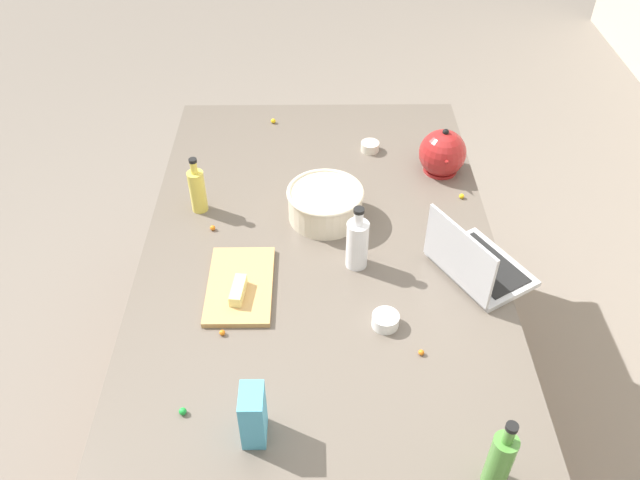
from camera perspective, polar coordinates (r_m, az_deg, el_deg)
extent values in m
plane|color=slate|center=(2.83, 0.00, -14.48)|extent=(12.00, 12.00, 0.00)
cube|color=brown|center=(2.48, 0.00, -8.90)|extent=(1.87, 1.13, 0.87)
cube|color=#60564C|center=(2.15, 0.00, -1.29)|extent=(1.93, 1.19, 0.03)
cube|color=#B7B7BC|center=(2.13, 14.18, -2.40)|extent=(0.38, 0.35, 0.02)
cube|color=black|center=(2.13, 14.42, -2.10)|extent=(0.31, 0.27, 0.00)
cube|color=#B7B7BC|center=(2.00, 12.26, -1.38)|extent=(0.26, 0.16, 0.20)
cube|color=#333842|center=(2.00, 12.39, -1.32)|extent=(0.23, 0.14, 0.18)
cylinder|color=beige|center=(2.24, 0.47, 3.17)|extent=(0.26, 0.26, 0.11)
cylinder|color=black|center=(2.24, 0.47, 3.28)|extent=(0.21, 0.21, 0.10)
torus|color=beige|center=(2.21, 0.48, 4.28)|extent=(0.27, 0.27, 0.02)
cylinder|color=#4C8C38|center=(1.62, 15.72, -18.49)|extent=(0.06, 0.06, 0.18)
cylinder|color=#4C8C38|center=(1.52, 16.52, -16.34)|extent=(0.03, 0.03, 0.05)
cylinder|color=black|center=(1.50, 16.76, -15.70)|extent=(0.03, 0.03, 0.01)
cylinder|color=white|center=(2.04, 3.33, -0.41)|extent=(0.07, 0.07, 0.17)
cylinder|color=white|center=(1.97, 3.46, 1.96)|extent=(0.03, 0.03, 0.05)
cylinder|color=black|center=(1.95, 3.49, 2.65)|extent=(0.03, 0.03, 0.01)
cylinder|color=#DBC64C|center=(2.30, -10.86, 4.29)|extent=(0.06, 0.06, 0.16)
cylinder|color=#DBC64C|center=(2.24, -11.19, 6.37)|extent=(0.02, 0.02, 0.05)
cylinder|color=black|center=(2.22, -11.29, 6.97)|extent=(0.03, 0.03, 0.01)
cylinder|color=maroon|center=(2.54, 10.65, 6.23)|extent=(0.13, 0.13, 0.01)
sphere|color=maroon|center=(2.50, 10.87, 7.63)|extent=(0.18, 0.18, 0.18)
cone|color=maroon|center=(2.42, 11.23, 6.84)|extent=(0.08, 0.03, 0.07)
sphere|color=black|center=(2.45, 11.15, 9.43)|extent=(0.02, 0.02, 0.02)
cube|color=tan|center=(2.03, -7.13, -4.03)|extent=(0.33, 0.20, 0.02)
cube|color=#F4E58C|center=(1.98, -7.31, -4.47)|extent=(0.11, 0.05, 0.04)
cylinder|color=white|center=(1.91, 5.85, -7.14)|extent=(0.08, 0.08, 0.04)
cylinder|color=beige|center=(2.61, 4.48, 8.30)|extent=(0.07, 0.07, 0.04)
cube|color=#4CA5CC|center=(1.64, -5.99, -15.28)|extent=(0.09, 0.06, 0.17)
sphere|color=orange|center=(1.86, 9.01, -9.88)|extent=(0.02, 0.02, 0.02)
sphere|color=yellow|center=(2.39, 1.51, 4.56)|extent=(0.02, 0.02, 0.02)
sphere|color=orange|center=(2.25, -9.55, 1.07)|extent=(0.02, 0.02, 0.02)
sphere|color=orange|center=(1.91, -8.71, -8.17)|extent=(0.02, 0.02, 0.02)
sphere|color=green|center=(1.76, -12.15, -14.72)|extent=(0.02, 0.02, 0.02)
sphere|color=yellow|center=(2.41, 12.52, 3.84)|extent=(0.02, 0.02, 0.02)
sphere|color=yellow|center=(2.79, -4.19, 10.54)|extent=(0.02, 0.02, 0.02)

